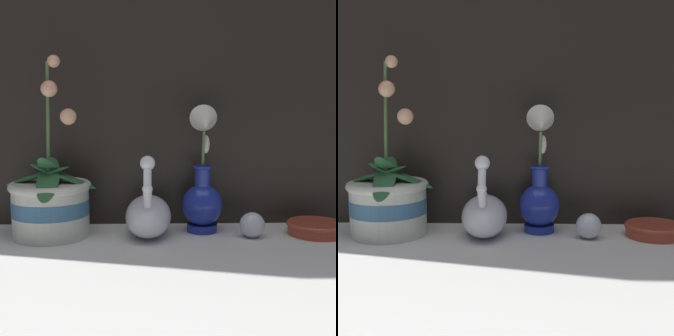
{
  "view_description": "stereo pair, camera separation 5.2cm",
  "coord_description": "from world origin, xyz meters",
  "views": [
    {
      "loc": [
        -0.06,
        -0.98,
        0.31
      ],
      "look_at": [
        -0.03,
        0.11,
        0.16
      ],
      "focal_mm": 50.0,
      "sensor_mm": 36.0,
      "label": 1
    },
    {
      "loc": [
        -0.0,
        -0.98,
        0.31
      ],
      "look_at": [
        -0.03,
        0.11,
        0.16
      ],
      "focal_mm": 50.0,
      "sensor_mm": 36.0,
      "label": 2
    }
  ],
  "objects": [
    {
      "name": "amber_dish",
      "position": [
        0.33,
        0.11,
        0.02
      ],
      "size": [
        0.14,
        0.14,
        0.03
      ],
      "color": "#A8422D",
      "rests_on": "ground_plane"
    },
    {
      "name": "ground_plane",
      "position": [
        0.0,
        0.0,
        0.0
      ],
      "size": [
        2.8,
        2.8,
        0.0
      ],
      "primitive_type": "plane",
      "color": "silver"
    },
    {
      "name": "orchid_potted_plant",
      "position": [
        -0.31,
        0.11,
        0.08
      ],
      "size": [
        0.23,
        0.26,
        0.43
      ],
      "color": "beige",
      "rests_on": "ground_plane"
    },
    {
      "name": "blue_vase",
      "position": [
        0.06,
        0.13,
        0.11
      ],
      "size": [
        0.1,
        0.13,
        0.31
      ],
      "color": "navy",
      "rests_on": "ground_plane"
    },
    {
      "name": "swan_figurine",
      "position": [
        -0.08,
        0.11,
        0.05
      ],
      "size": [
        0.11,
        0.2,
        0.2
      ],
      "color": "white",
      "rests_on": "ground_plane"
    },
    {
      "name": "glass_sphere",
      "position": [
        0.17,
        0.09,
        0.03
      ],
      "size": [
        0.06,
        0.06,
        0.06
      ],
      "color": "silver",
      "rests_on": "ground_plane"
    }
  ]
}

